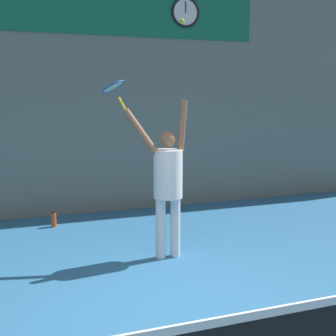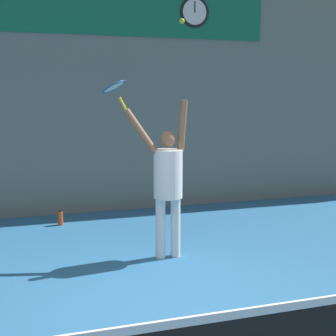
{
  "view_description": "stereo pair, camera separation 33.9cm",
  "coord_description": "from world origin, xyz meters",
  "px_view_note": "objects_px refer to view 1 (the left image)",
  "views": [
    {
      "loc": [
        -1.66,
        -3.78,
        2.12
      ],
      "look_at": [
        0.44,
        1.83,
        1.2
      ],
      "focal_mm": 50.0,
      "sensor_mm": 36.0,
      "label": 1
    },
    {
      "loc": [
        -1.34,
        -3.89,
        2.12
      ],
      "look_at": [
        0.44,
        1.83,
        1.2
      ],
      "focal_mm": 50.0,
      "sensor_mm": 36.0,
      "label": 2
    }
  ],
  "objects_px": {
    "scoreboard_clock": "(185,12)",
    "water_bottle": "(54,220)",
    "tennis_player": "(167,179)",
    "tennis_ball": "(182,21)",
    "tennis_racket": "(114,88)"
  },
  "relations": [
    {
      "from": "scoreboard_clock",
      "to": "water_bottle",
      "type": "xyz_separation_m",
      "value": [
        -2.61,
        -0.69,
        -3.55
      ]
    },
    {
      "from": "tennis_player",
      "to": "water_bottle",
      "type": "height_order",
      "value": "tennis_player"
    },
    {
      "from": "tennis_ball",
      "to": "water_bottle",
      "type": "bearing_deg",
      "value": 124.23
    },
    {
      "from": "tennis_racket",
      "to": "water_bottle",
      "type": "bearing_deg",
      "value": 110.4
    },
    {
      "from": "scoreboard_clock",
      "to": "tennis_racket",
      "type": "relative_size",
      "value": 1.27
    },
    {
      "from": "tennis_racket",
      "to": "water_bottle",
      "type": "distance_m",
      "value": 2.77
    },
    {
      "from": "scoreboard_clock",
      "to": "tennis_racket",
      "type": "bearing_deg",
      "value": -129.83
    },
    {
      "from": "scoreboard_clock",
      "to": "tennis_racket",
      "type": "xyz_separation_m",
      "value": [
        -1.98,
        -2.38,
        -1.44
      ]
    },
    {
      "from": "tennis_ball",
      "to": "tennis_player",
      "type": "bearing_deg",
      "value": 164.76
    },
    {
      "from": "scoreboard_clock",
      "to": "tennis_ball",
      "type": "xyz_separation_m",
      "value": [
        -1.2,
        -2.77,
        -0.63
      ]
    },
    {
      "from": "scoreboard_clock",
      "to": "tennis_ball",
      "type": "distance_m",
      "value": 3.08
    },
    {
      "from": "scoreboard_clock",
      "to": "tennis_player",
      "type": "xyz_separation_m",
      "value": [
        -1.37,
        -2.72,
        -2.61
      ]
    },
    {
      "from": "tennis_racket",
      "to": "tennis_ball",
      "type": "height_order",
      "value": "tennis_ball"
    },
    {
      "from": "scoreboard_clock",
      "to": "water_bottle",
      "type": "height_order",
      "value": "scoreboard_clock"
    },
    {
      "from": "scoreboard_clock",
      "to": "tennis_player",
      "type": "distance_m",
      "value": 4.01
    }
  ]
}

